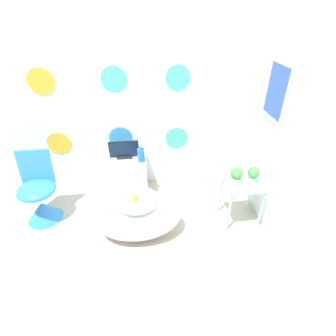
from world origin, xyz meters
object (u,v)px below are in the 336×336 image
object	(u,v)px
bathtub	(138,216)
vase	(141,155)
potted_plant_left	(236,175)
tv	(124,150)
chair	(40,200)
potted_plant_right	(253,174)

from	to	relation	value
bathtub	vase	size ratio (longest dim) A/B	4.71
vase	potted_plant_left	world-z (taller)	vase
tv	chair	bearing A→B (deg)	-158.68
chair	tv	size ratio (longest dim) A/B	2.29
vase	potted_plant_left	distance (m)	1.21
vase	potted_plant_right	world-z (taller)	vase
bathtub	chair	distance (m)	1.25
bathtub	vase	world-z (taller)	vase
vase	chair	bearing A→B (deg)	-167.47
bathtub	potted_plant_left	distance (m)	1.21
tv	potted_plant_right	distance (m)	1.64
bathtub	tv	bearing A→B (deg)	99.52
tv	bathtub	bearing A→B (deg)	-80.48
tv	vase	distance (m)	0.25
potted_plant_right	bathtub	bearing A→B (deg)	-176.15
chair	potted_plant_right	xyz separation A→B (m)	(2.51, -0.32, 0.39)
chair	potted_plant_right	bearing A→B (deg)	-7.18
bathtub	chair	world-z (taller)	chair
potted_plant_left	potted_plant_right	bearing A→B (deg)	-0.58
potted_plant_left	bathtub	bearing A→B (deg)	-175.38
chair	tv	bearing A→B (deg)	21.32
chair	vase	distance (m)	1.35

